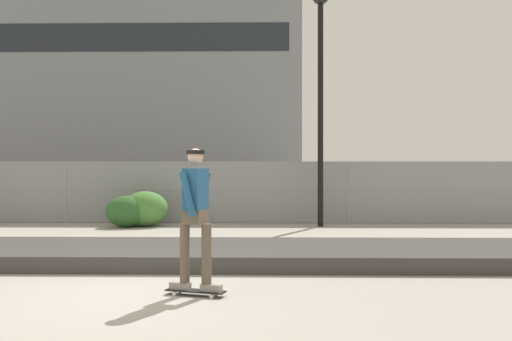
% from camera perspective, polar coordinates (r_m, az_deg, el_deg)
% --- Properties ---
extents(ground_plane, '(120.00, 120.00, 0.00)m').
position_cam_1_polar(ground_plane, '(7.70, -12.83, -12.26)').
color(ground_plane, '#9E998E').
extents(gravel_berm, '(13.56, 2.56, 0.27)m').
position_cam_1_polar(gravel_berm, '(10.35, -9.10, -8.24)').
color(gravel_berm, '#3D3A38').
rests_on(gravel_berm, ground_plane).
extents(skateboard, '(0.82, 0.42, 0.07)m').
position_cam_1_polar(skateboard, '(7.61, -6.09, -11.96)').
color(skateboard, black).
rests_on(skateboard, ground_plane).
extents(skater, '(0.72, 0.62, 1.85)m').
position_cam_1_polar(skater, '(7.46, -6.09, -3.85)').
color(skater, gray).
rests_on(skater, skateboard).
extents(chain_fence, '(25.50, 0.06, 1.85)m').
position_cam_1_polar(chain_fence, '(17.00, -5.03, -2.18)').
color(chain_fence, gray).
rests_on(chain_fence, ground_plane).
extents(street_lamp, '(0.44, 0.44, 6.64)m').
position_cam_1_polar(street_lamp, '(16.35, 6.50, 9.02)').
color(street_lamp, black).
rests_on(street_lamp, ground_plane).
extents(parked_car_near, '(4.42, 1.99, 1.66)m').
position_cam_1_polar(parked_car_near, '(20.66, -18.34, -2.01)').
color(parked_car_near, maroon).
rests_on(parked_car_near, ground_plane).
extents(library_building, '(28.35, 14.75, 21.13)m').
position_cam_1_polar(library_building, '(58.75, -9.93, 9.03)').
color(library_building, slate).
rests_on(library_building, ground_plane).
extents(shrub_center, '(1.14, 0.93, 0.88)m').
position_cam_1_polar(shrub_center, '(16.29, -12.90, -4.03)').
color(shrub_center, '#2D5B28').
rests_on(shrub_center, ground_plane).
extents(shrub_right, '(1.29, 1.05, 0.99)m').
position_cam_1_polar(shrub_right, '(16.41, -11.06, -3.80)').
color(shrub_right, '#477F38').
rests_on(shrub_right, ground_plane).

